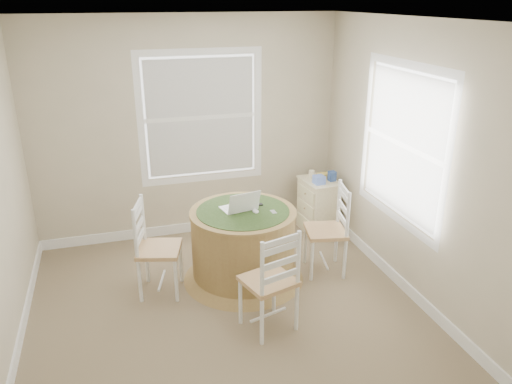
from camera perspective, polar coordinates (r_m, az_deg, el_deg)
name	(u,v)px	position (r m, az deg, el deg)	size (l,w,h in m)	color
room	(238,174)	(4.41, -2.10, 2.09)	(3.64, 3.64, 2.64)	#76614B
round_table	(243,242)	(5.13, -1.47, -5.73)	(1.25, 1.25, 0.77)	olive
chair_left	(159,249)	(4.96, -11.00, -6.39)	(0.42, 0.40, 0.95)	white
chair_near	(269,280)	(4.37, 1.44, -10.05)	(0.42, 0.40, 0.95)	white
chair_right	(326,231)	(5.28, 7.96, -4.39)	(0.42, 0.40, 0.95)	white
laptop	(240,207)	(4.99, -1.87, -1.70)	(0.39, 0.35, 0.23)	white
mouse	(256,211)	(4.95, -0.05, -2.21)	(0.06, 0.10, 0.03)	white
phone	(273,212)	(4.95, 2.01, -2.33)	(0.04, 0.09, 0.02)	#B7BABF
keys	(260,205)	(5.10, 0.42, -1.50)	(0.06, 0.05, 0.03)	black
corner_chest	(318,206)	(6.24, 7.11, -1.55)	(0.43, 0.55, 0.68)	#F4ECB7
tissue_box	(319,179)	(5.99, 7.22, 1.45)	(0.12, 0.12, 0.10)	#6281E0
box_yellow	(323,176)	(6.17, 7.64, 1.82)	(0.15, 0.10, 0.06)	#F2CF55
box_blue	(331,176)	(6.09, 8.52, 1.81)	(0.08, 0.08, 0.12)	#2D4888
cup_cream	(313,174)	(6.17, 6.48, 2.02)	(0.07, 0.07, 0.09)	beige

